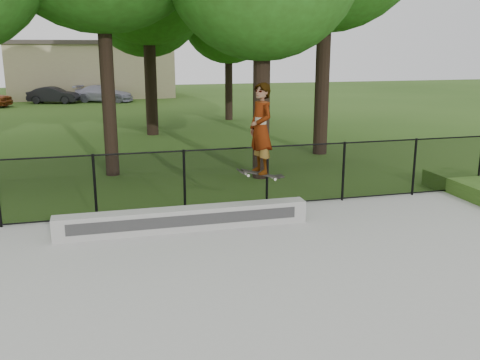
{
  "coord_description": "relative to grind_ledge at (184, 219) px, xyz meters",
  "views": [
    {
      "loc": [
        -1.84,
        -5.97,
        3.83
      ],
      "look_at": [
        0.87,
        4.2,
        1.2
      ],
      "focal_mm": 40.0,
      "sensor_mm": 36.0,
      "label": 1
    }
  ],
  "objects": [
    {
      "name": "grind_ledge",
      "position": [
        0.0,
        0.0,
        0.0
      ],
      "size": [
        5.33,
        0.4,
        0.48
      ],
      "primitive_type": "cube",
      "color": "#9E9E99",
      "rests_on": "concrete_slab"
    },
    {
      "name": "concrete_slab",
      "position": [
        0.21,
        -4.7,
        -0.27
      ],
      "size": [
        14.0,
        12.0,
        0.06
      ],
      "primitive_type": "cube",
      "color": "#A4A49F",
      "rests_on": "ground"
    },
    {
      "name": "car_b",
      "position": [
        -4.53,
        28.75,
        0.26
      ],
      "size": [
        3.32,
        2.03,
        1.13
      ],
      "primitive_type": "imported",
      "rotation": [
        0.0,
        0.0,
        1.28
      ],
      "color": "black",
      "rests_on": "ground"
    },
    {
      "name": "chainlink_fence",
      "position": [
        0.21,
        1.2,
        0.51
      ],
      "size": [
        16.06,
        0.06,
        1.5
      ],
      "color": "black",
      "rests_on": "concrete_slab"
    },
    {
      "name": "distant_building",
      "position": [
        -1.79,
        33.3,
        1.86
      ],
      "size": [
        12.4,
        6.4,
        4.3
      ],
      "color": "#C3B589",
      "rests_on": "ground"
    },
    {
      "name": "car_c",
      "position": [
        -1.11,
        28.83,
        0.29
      ],
      "size": [
        4.11,
        2.96,
        1.19
      ],
      "primitive_type": "imported",
      "rotation": [
        0.0,
        0.0,
        1.18
      ],
      "color": "#ABA9BF",
      "rests_on": "ground"
    },
    {
      "name": "skater_airborne",
      "position": [
        1.67,
        -0.01,
        1.83
      ],
      "size": [
        0.82,
        0.78,
        2.1
      ],
      "color": "black",
      "rests_on": "ground"
    },
    {
      "name": "ground",
      "position": [
        0.21,
        -4.7,
        -0.3
      ],
      "size": [
        100.0,
        100.0,
        0.0
      ],
      "primitive_type": "plane",
      "color": "#2B4D15",
      "rests_on": "ground"
    }
  ]
}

